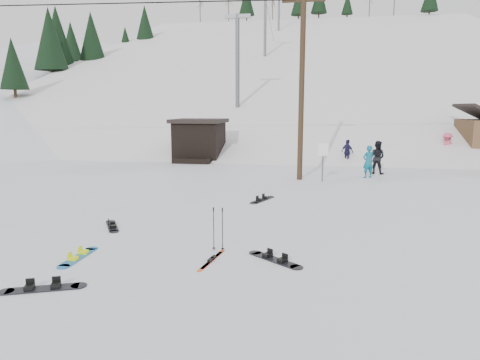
# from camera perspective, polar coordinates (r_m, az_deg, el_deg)

# --- Properties ---
(ground) EXTENTS (200.00, 200.00, 0.00)m
(ground) POSITION_cam_1_polar(r_m,az_deg,el_deg) (8.35, -10.24, -15.60)
(ground) COLOR silver
(ground) RESTS_ON ground
(ski_slope) EXTENTS (60.00, 85.24, 65.97)m
(ski_slope) POSITION_cam_1_polar(r_m,az_deg,el_deg) (64.04, 7.23, -4.39)
(ski_slope) COLOR white
(ski_slope) RESTS_ON ground
(ridge_left) EXTENTS (47.54, 95.03, 58.38)m
(ridge_left) POSITION_cam_1_polar(r_m,az_deg,el_deg) (68.85, -24.62, -3.36)
(ridge_left) COLOR silver
(ridge_left) RESTS_ON ground
(treeline_left) EXTENTS (20.00, 64.00, 10.00)m
(treeline_left) POSITION_cam_1_polar(r_m,az_deg,el_deg) (59.78, -28.10, 5.19)
(treeline_left) COLOR black
(treeline_left) RESTS_ON ground
(treeline_crest) EXTENTS (50.00, 6.00, 10.00)m
(treeline_crest) POSITION_cam_1_polar(r_m,az_deg,el_deg) (93.17, 8.32, 7.45)
(treeline_crest) COLOR black
(treeline_crest) RESTS_ON ski_slope
(utility_pole) EXTENTS (2.00, 0.26, 9.00)m
(utility_pole) POSITION_cam_1_polar(r_m,az_deg,el_deg) (21.11, 8.23, 12.70)
(utility_pole) COLOR #3A2819
(utility_pole) RESTS_ON ground
(trail_sign) EXTENTS (0.50, 0.09, 1.85)m
(trail_sign) POSITION_cam_1_polar(r_m,az_deg,el_deg) (20.77, 11.00, 3.26)
(trail_sign) COLOR #595B60
(trail_sign) RESTS_ON ground
(lift_hut) EXTENTS (3.40, 4.10, 2.75)m
(lift_hut) POSITION_cam_1_polar(r_m,az_deg,el_deg) (29.13, -5.45, 5.39)
(lift_hut) COLOR black
(lift_hut) RESTS_ON ground
(lift_tower_near) EXTENTS (2.20, 0.36, 8.00)m
(lift_tower_near) POSITION_cam_1_polar(r_m,az_deg,el_deg) (37.91, -0.33, 16.26)
(lift_tower_near) COLOR #595B60
(lift_tower_near) RESTS_ON ski_slope
(lift_tower_mid) EXTENTS (2.20, 0.36, 8.00)m
(lift_tower_mid) POSITION_cam_1_polar(r_m,az_deg,el_deg) (58.47, 3.38, 20.37)
(lift_tower_mid) COLOR #595B60
(lift_tower_mid) RESTS_ON ski_slope
(lift_tower_far) EXTENTS (2.20, 0.36, 8.00)m
(lift_tower_far) POSITION_cam_1_polar(r_m,az_deg,el_deg) (79.27, 5.22, 22.31)
(lift_tower_far) COLOR #595B60
(lift_tower_far) RESTS_ON ski_slope
(hero_snowboard) EXTENTS (0.29, 1.54, 0.11)m
(hero_snowboard) POSITION_cam_1_polar(r_m,az_deg,el_deg) (11.05, -20.75, -9.52)
(hero_snowboard) COLOR #1C6EB6
(hero_snowboard) RESTS_ON ground
(hero_skis) EXTENTS (0.32, 1.48, 0.08)m
(hero_skis) POSITION_cam_1_polar(r_m,az_deg,el_deg) (10.19, -3.80, -10.56)
(hero_skis) COLOR #C23D13
(hero_skis) RESTS_ON ground
(ski_poles) EXTENTS (0.30, 0.08, 1.10)m
(ski_poles) POSITION_cam_1_polar(r_m,az_deg,el_deg) (10.70, -2.94, -6.49)
(ski_poles) COLOR black
(ski_poles) RESTS_ON ground
(board_scatter_a) EXTENTS (1.55, 0.81, 0.12)m
(board_scatter_a) POSITION_cam_1_polar(r_m,az_deg,el_deg) (9.51, -24.80, -12.94)
(board_scatter_a) COLOR black
(board_scatter_a) RESTS_ON ground
(board_scatter_b) EXTENTS (0.90, 1.29, 0.10)m
(board_scatter_b) POSITION_cam_1_polar(r_m,az_deg,el_deg) (13.46, -16.68, -5.87)
(board_scatter_b) COLOR black
(board_scatter_b) RESTS_ON ground
(board_scatter_d) EXTENTS (1.34, 1.09, 0.11)m
(board_scatter_d) POSITION_cam_1_polar(r_m,az_deg,el_deg) (10.21, 4.67, -10.48)
(board_scatter_d) COLOR black
(board_scatter_d) RESTS_ON ground
(board_scatter_f) EXTENTS (0.80, 1.52, 0.11)m
(board_scatter_f) POSITION_cam_1_polar(r_m,az_deg,el_deg) (16.50, 2.99, -2.61)
(board_scatter_f) COLOR black
(board_scatter_f) RESTS_ON ground
(skier_teal) EXTENTS (0.71, 0.62, 1.64)m
(skier_teal) POSITION_cam_1_polar(r_m,az_deg,el_deg) (22.50, 16.72, 2.35)
(skier_teal) COLOR #0B5F75
(skier_teal) RESTS_ON ground
(skier_dark) EXTENTS (1.07, 0.98, 1.77)m
(skier_dark) POSITION_cam_1_polar(r_m,az_deg,el_deg) (24.03, 17.79, 2.90)
(skier_dark) COLOR black
(skier_dark) RESTS_ON ground
(skier_pink) EXTENTS (1.39, 1.12, 1.88)m
(skier_pink) POSITION_cam_1_polar(r_m,az_deg,el_deg) (31.12, 25.84, 3.95)
(skier_pink) COLOR #D44A6C
(skier_pink) RESTS_ON ground
(skier_navy) EXTENTS (0.91, 0.90, 1.54)m
(skier_navy) POSITION_cam_1_polar(r_m,az_deg,el_deg) (27.55, 14.13, 3.65)
(skier_navy) COLOR #1A173A
(skier_navy) RESTS_ON ground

